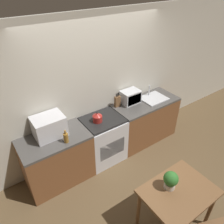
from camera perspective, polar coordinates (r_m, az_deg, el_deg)
name	(u,v)px	position (r m, az deg, el deg)	size (l,w,h in m)	color
ground_plane	(132,178)	(4.03, 5.28, -16.74)	(16.00, 16.00, 0.00)	brown
wall_back	(97,89)	(3.89, -3.84, 5.99)	(10.00, 0.06, 2.60)	beige
counter_left_run	(57,159)	(3.80, -14.06, -11.89)	(1.08, 0.62, 0.90)	brown
counter_right_run	(144,120)	(4.58, 8.44, -2.15)	(1.34, 0.62, 0.90)	brown
stove_range	(103,139)	(4.07, -2.37, -7.07)	(0.71, 0.62, 0.90)	silver
kettle	(97,117)	(3.69, -3.84, -1.41)	(0.16, 0.16, 0.19)	maroon
microwave	(49,126)	(3.48, -16.13, -3.64)	(0.47, 0.36, 0.34)	silver
bottle	(66,138)	(3.34, -11.95, -6.56)	(0.07, 0.07, 0.22)	olive
knife_block	(117,101)	(4.08, 1.43, 2.82)	(0.11, 0.06, 0.28)	brown
toaster_oven	(130,97)	(4.20, 4.83, 3.96)	(0.36, 0.26, 0.25)	silver
sink_basin	(153,98)	(4.45, 10.77, 3.62)	(0.50, 0.42, 0.24)	silver
dining_table	(178,196)	(3.12, 16.84, -20.26)	(0.92, 0.68, 0.74)	brown
potted_plant	(171,180)	(2.94, 15.07, -16.77)	(0.19, 0.19, 0.26)	beige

